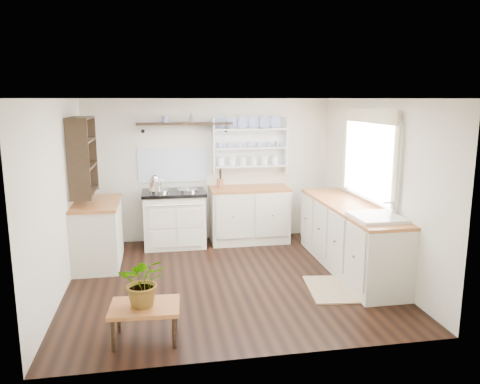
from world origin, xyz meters
The scene contains 19 objects.
floor centered at (0.00, 0.00, 0.00)m, with size 4.00×3.80×0.01m, color black.
wall_back centered at (0.00, 1.90, 1.15)m, with size 4.00×0.02×2.30m, color beige.
wall_right centered at (2.00, 0.00, 1.15)m, with size 0.02×3.80×2.30m, color beige.
wall_left centered at (-2.00, 0.00, 1.15)m, with size 0.02×3.80×2.30m, color beige.
ceiling centered at (0.00, 0.00, 2.30)m, with size 4.00×3.80×0.01m, color white.
window centered at (1.95, 0.15, 1.56)m, with size 0.08×1.55×1.22m.
aga_cooker centered at (-0.61, 1.57, 0.45)m, with size 0.99×0.69×0.91m.
back_cabinets centered at (0.60, 1.60, 0.46)m, with size 1.27×0.63×0.90m.
right_cabinets centered at (1.70, 0.10, 0.46)m, with size 0.62×2.43×0.90m.
belfast_sink centered at (1.70, -0.65, 0.80)m, with size 0.55×0.60×0.45m.
left_cabinets centered at (-1.70, 0.90, 0.46)m, with size 0.62×1.13×0.90m.
plate_rack centered at (0.65, 1.86, 1.56)m, with size 1.20×0.22×0.90m.
high_shelf centered at (-0.40, 1.78, 1.91)m, with size 1.50×0.29×0.16m.
left_shelving centered at (-1.84, 0.90, 1.55)m, with size 0.28×0.80×1.05m, color black.
kettle centered at (-0.89, 1.45, 1.05)m, with size 0.19×0.19×0.23m, color silver, non-canonical shape.
utensil_crock centered at (0.14, 1.68, 0.97)m, with size 0.11×0.11×0.13m, color brown.
center_table centered at (-1.01, -1.40, 0.31)m, with size 0.69×0.51×0.36m.
potted_plant centered at (-1.01, -1.40, 0.60)m, with size 0.44×0.38×0.49m, color #3F7233.
floor_rug centered at (1.21, -0.55, 0.01)m, with size 0.55×0.85×0.02m, color #8D6F52.
Camera 1 is at (-0.84, -5.67, 2.29)m, focal length 35.00 mm.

